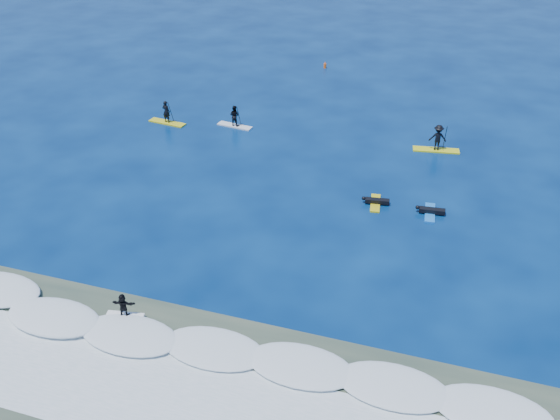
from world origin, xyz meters
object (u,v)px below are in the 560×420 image
(sup_paddler_left, at_px, (167,115))
(prone_paddler_far, at_px, (430,211))
(wave_surfer, at_px, (123,307))
(marker_buoy, at_px, (325,65))
(sup_paddler_right, at_px, (438,139))
(prone_paddler_near, at_px, (376,202))
(sup_paddler_center, at_px, (235,118))

(sup_paddler_left, relative_size, prone_paddler_far, 1.37)
(prone_paddler_far, relative_size, wave_surfer, 1.23)
(sup_paddler_left, xyz_separation_m, marker_buoy, (8.65, 16.74, -0.39))
(sup_paddler_right, height_order, marker_buoy, sup_paddler_right)
(prone_paddler_near, xyz_separation_m, prone_paddler_far, (3.37, -0.12, 0.01))
(sup_paddler_right, bearing_deg, sup_paddler_center, 172.67)
(sup_paddler_right, height_order, prone_paddler_near, sup_paddler_right)
(sup_paddler_left, height_order, prone_paddler_near, sup_paddler_left)
(sup_paddler_center, bearing_deg, wave_surfer, -74.18)
(prone_paddler_far, distance_m, wave_surfer, 19.09)
(sup_paddler_left, height_order, marker_buoy, sup_paddler_left)
(sup_paddler_center, height_order, wave_surfer, sup_paddler_center)
(sup_paddler_left, height_order, sup_paddler_right, sup_paddler_right)
(wave_surfer, bearing_deg, sup_paddler_right, 51.73)
(sup_paddler_right, xyz_separation_m, prone_paddler_far, (0.54, -8.94, -0.75))
(sup_paddler_left, xyz_separation_m, sup_paddler_right, (20.85, 1.49, 0.23))
(sup_paddler_right, distance_m, marker_buoy, 19.54)
(prone_paddler_near, distance_m, marker_buoy, 25.83)
(prone_paddler_far, height_order, marker_buoy, marker_buoy)
(prone_paddler_near, bearing_deg, sup_paddler_right, -25.90)
(sup_paddler_center, distance_m, sup_paddler_right, 15.51)
(sup_paddler_left, distance_m, sup_paddler_right, 20.90)
(prone_paddler_far, xyz_separation_m, wave_surfer, (-12.82, -14.14, 0.60))
(sup_paddler_center, relative_size, prone_paddler_near, 1.30)
(sup_paddler_left, xyz_separation_m, wave_surfer, (8.57, -21.59, 0.08))
(sup_paddler_left, bearing_deg, prone_paddler_near, -15.07)
(marker_buoy, bearing_deg, prone_paddler_far, -62.21)
(wave_surfer, height_order, marker_buoy, wave_surfer)
(sup_paddler_right, xyz_separation_m, marker_buoy, (-12.20, 15.25, -0.62))
(prone_paddler_far, bearing_deg, sup_paddler_left, 65.75)
(sup_paddler_left, relative_size, marker_buoy, 4.75)
(sup_paddler_center, distance_m, marker_buoy, 16.05)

